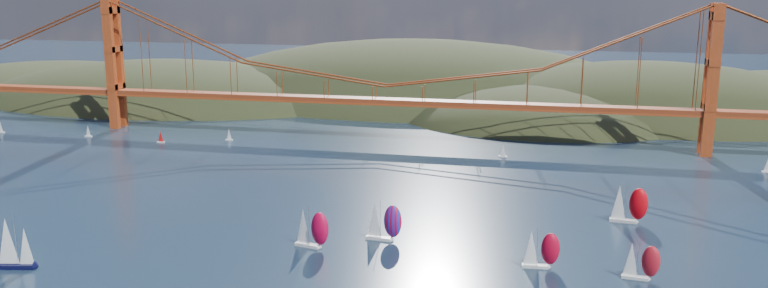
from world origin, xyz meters
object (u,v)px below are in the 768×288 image
racer_0 (311,228)px  racer_1 (540,249)px  racer_2 (640,261)px  sloop_navy (13,244)px  racer_3 (628,204)px  racer_rwb (383,221)px

racer_0 → racer_1: racer_0 is taller
racer_0 → racer_2: size_ratio=1.17×
sloop_navy → racer_2: 137.44m
racer_0 → racer_2: bearing=11.1°
racer_1 → racer_2: bearing=-10.4°
sloop_navy → racer_0: bearing=12.2°
racer_1 → racer_3: 43.73m
sloop_navy → racer_1: (114.22, 26.15, -1.29)m
racer_3 → racer_2: bearing=-86.7°
racer_1 → racer_0: bearing=173.7°
racer_0 → racer_rwb: bearing=42.8°
racer_1 → racer_rwb: 39.45m
racer_1 → racer_rwb: size_ratio=0.89×
racer_2 → racer_rwb: racer_rwb is taller
racer_2 → racer_rwb: size_ratio=0.85×
racer_0 → racer_3: bearing=39.4°
racer_0 → racer_1: 53.88m
sloop_navy → racer_1: 117.18m
racer_2 → racer_3: bearing=94.6°
racer_3 → racer_0: bearing=-149.7°
sloop_navy → racer_3: (136.16, 63.98, -0.54)m
racer_1 → racer_3: (21.94, 37.83, 0.74)m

